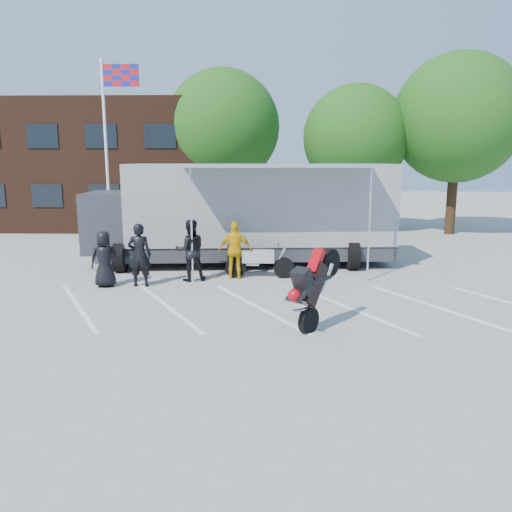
{
  "coord_description": "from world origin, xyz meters",
  "views": [
    {
      "loc": [
        0.47,
        -11.71,
        3.84
      ],
      "look_at": [
        0.15,
        1.4,
        1.3
      ],
      "focal_mm": 35.0,
      "sensor_mm": 36.0,
      "label": 1
    }
  ],
  "objects_px": {
    "flagpole": "(111,131)",
    "spectator_hivis": "(235,250)",
    "stunt_bike_rider": "(324,325)",
    "tree_left": "(223,127)",
    "spectator_leather_b": "(140,255)",
    "spectator_leather_c": "(190,250)",
    "spectator_leather_a": "(105,259)",
    "tree_right": "(458,118)",
    "parked_motorcycle": "(260,278)",
    "transporter_truck": "(247,264)",
    "tree_mid": "(356,138)"
  },
  "relations": [
    {
      "from": "tree_mid",
      "to": "transporter_truck",
      "type": "distance_m",
      "value": 11.17
    },
    {
      "from": "tree_right",
      "to": "spectator_leather_b",
      "type": "height_order",
      "value": "tree_right"
    },
    {
      "from": "spectator_leather_c",
      "to": "spectator_hivis",
      "type": "xyz_separation_m",
      "value": [
        1.42,
        0.32,
        -0.05
      ]
    },
    {
      "from": "tree_right",
      "to": "transporter_truck",
      "type": "height_order",
      "value": "tree_right"
    },
    {
      "from": "stunt_bike_rider",
      "to": "spectator_hivis",
      "type": "bearing_deg",
      "value": 157.35
    },
    {
      "from": "flagpole",
      "to": "transporter_truck",
      "type": "bearing_deg",
      "value": -30.47
    },
    {
      "from": "flagpole",
      "to": "tree_right",
      "type": "height_order",
      "value": "tree_right"
    },
    {
      "from": "flagpole",
      "to": "spectator_leather_a",
      "type": "height_order",
      "value": "flagpole"
    },
    {
      "from": "parked_motorcycle",
      "to": "spectator_hivis",
      "type": "xyz_separation_m",
      "value": [
        -0.8,
        -0.1,
        0.94
      ]
    },
    {
      "from": "flagpole",
      "to": "spectator_hivis",
      "type": "relative_size",
      "value": 4.27
    },
    {
      "from": "spectator_leather_a",
      "to": "spectator_leather_b",
      "type": "height_order",
      "value": "spectator_leather_b"
    },
    {
      "from": "stunt_bike_rider",
      "to": "tree_right",
      "type": "bearing_deg",
      "value": 101.54
    },
    {
      "from": "flagpole",
      "to": "spectator_leather_c",
      "type": "distance_m",
      "value": 8.46
    },
    {
      "from": "tree_mid",
      "to": "stunt_bike_rider",
      "type": "xyz_separation_m",
      "value": [
        -3.19,
        -15.46,
        -4.94
      ]
    },
    {
      "from": "tree_mid",
      "to": "tree_right",
      "type": "xyz_separation_m",
      "value": [
        5.0,
        -0.5,
        0.93
      ]
    },
    {
      "from": "tree_right",
      "to": "spectator_leather_c",
      "type": "distance_m",
      "value": 16.74
    },
    {
      "from": "tree_left",
      "to": "spectator_hivis",
      "type": "relative_size",
      "value": 4.61
    },
    {
      "from": "tree_left",
      "to": "parked_motorcycle",
      "type": "bearing_deg",
      "value": -79.31
    },
    {
      "from": "spectator_leather_c",
      "to": "parked_motorcycle",
      "type": "bearing_deg",
      "value": 175.39
    },
    {
      "from": "tree_left",
      "to": "spectator_leather_b",
      "type": "height_order",
      "value": "tree_left"
    },
    {
      "from": "transporter_truck",
      "to": "spectator_leather_b",
      "type": "relative_size",
      "value": 5.93
    },
    {
      "from": "tree_mid",
      "to": "spectator_leather_b",
      "type": "height_order",
      "value": "tree_mid"
    },
    {
      "from": "parked_motorcycle",
      "to": "transporter_truck",
      "type": "bearing_deg",
      "value": 13.8
    },
    {
      "from": "parked_motorcycle",
      "to": "flagpole",
      "type": "bearing_deg",
      "value": 49.28
    },
    {
      "from": "spectator_leather_a",
      "to": "spectator_leather_c",
      "type": "bearing_deg",
      "value": -173.19
    },
    {
      "from": "tree_mid",
      "to": "spectator_leather_a",
      "type": "distance_m",
      "value": 15.8
    },
    {
      "from": "flagpole",
      "to": "spectator_leather_a",
      "type": "bearing_deg",
      "value": -75.98
    },
    {
      "from": "tree_left",
      "to": "stunt_bike_rider",
      "type": "bearing_deg",
      "value": -76.97
    },
    {
      "from": "tree_right",
      "to": "spectator_leather_a",
      "type": "bearing_deg",
      "value": -141.75
    },
    {
      "from": "spectator_hivis",
      "to": "spectator_leather_a",
      "type": "bearing_deg",
      "value": 22.57
    },
    {
      "from": "spectator_leather_b",
      "to": "spectator_leather_c",
      "type": "distance_m",
      "value": 1.63
    },
    {
      "from": "tree_left",
      "to": "spectator_leather_c",
      "type": "bearing_deg",
      "value": -90.05
    },
    {
      "from": "parked_motorcycle",
      "to": "stunt_bike_rider",
      "type": "relative_size",
      "value": 1.13
    },
    {
      "from": "transporter_truck",
      "to": "spectator_hivis",
      "type": "height_order",
      "value": "spectator_hivis"
    },
    {
      "from": "spectator_leather_b",
      "to": "spectator_leather_c",
      "type": "relative_size",
      "value": 0.99
    },
    {
      "from": "transporter_truck",
      "to": "parked_motorcycle",
      "type": "bearing_deg",
      "value": -80.7
    },
    {
      "from": "tree_left",
      "to": "stunt_bike_rider",
      "type": "distance_m",
      "value": 17.79
    },
    {
      "from": "stunt_bike_rider",
      "to": "spectator_leather_a",
      "type": "height_order",
      "value": "spectator_leather_a"
    },
    {
      "from": "tree_left",
      "to": "spectator_leather_b",
      "type": "xyz_separation_m",
      "value": [
        -1.45,
        -12.85,
        -4.59
      ]
    },
    {
      "from": "flagpole",
      "to": "stunt_bike_rider",
      "type": "height_order",
      "value": "flagpole"
    },
    {
      "from": "stunt_bike_rider",
      "to": "tree_left",
      "type": "bearing_deg",
      "value": 143.27
    },
    {
      "from": "spectator_leather_c",
      "to": "flagpole",
      "type": "bearing_deg",
      "value": -70.49
    },
    {
      "from": "parked_motorcycle",
      "to": "spectator_leather_c",
      "type": "bearing_deg",
      "value": 101.3
    },
    {
      "from": "parked_motorcycle",
      "to": "spectator_leather_c",
      "type": "distance_m",
      "value": 2.46
    },
    {
      "from": "tree_mid",
      "to": "flagpole",
      "type": "bearing_deg",
      "value": -156.03
    },
    {
      "from": "tree_left",
      "to": "parked_motorcycle",
      "type": "xyz_separation_m",
      "value": [
        2.2,
        -11.67,
        -5.57
      ]
    },
    {
      "from": "transporter_truck",
      "to": "spectator_leather_c",
      "type": "distance_m",
      "value": 3.26
    },
    {
      "from": "stunt_bike_rider",
      "to": "spectator_leather_a",
      "type": "xyz_separation_m",
      "value": [
        -6.32,
        3.52,
        0.86
      ]
    },
    {
      "from": "spectator_hivis",
      "to": "spectator_leather_c",
      "type": "bearing_deg",
      "value": 18.72
    },
    {
      "from": "spectator_leather_b",
      "to": "tree_left",
      "type": "bearing_deg",
      "value": -96.76
    }
  ]
}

